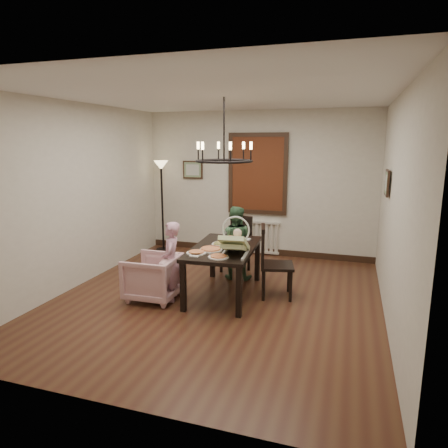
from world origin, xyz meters
The scene contains 17 objects.
room_shell centered at (0.00, 0.37, 1.40)m, with size 4.51×5.00×2.81m.
dining_table centered at (0.04, 0.21, 0.64)m, with size 0.97×1.60×0.73m.
chair_far centered at (-0.10, 1.29, 0.48)m, with size 0.42×0.42×0.97m, color black, non-canonical shape.
chair_right centered at (0.79, 0.38, 0.53)m, with size 0.46×0.46×1.05m, color black, non-canonical shape.
armchair centered at (-0.88, -0.26, 0.32)m, with size 0.69×0.71×0.64m, color #D1A0A9.
elderly_woman centered at (-0.61, -0.20, 0.47)m, with size 0.34×0.22×0.94m, color #C78CA3.
seated_man centered at (-0.01, 0.95, 0.50)m, with size 0.48×0.38×0.99m, color #355939.
baby_bouncer centered at (0.30, -0.15, 0.91)m, with size 0.40×0.55×0.36m, color #DDEFA4, non-canonical shape.
salad_bowl centered at (0.00, 0.17, 0.76)m, with size 0.29×0.29×0.07m, color white.
pizza_platter centered at (-0.07, -0.05, 0.75)m, with size 0.32×0.32×0.04m, color tan.
drinking_glass centered at (0.05, 0.23, 0.79)m, with size 0.06×0.06×0.13m, color silver.
window_blinds centered at (0.00, 2.46, 1.60)m, with size 1.00×0.03×1.40m, color maroon.
radiator centered at (0.00, 2.48, 0.35)m, with size 0.92×0.12×0.62m, color silver, non-canonical shape.
picture_back centered at (-1.35, 2.47, 1.65)m, with size 0.42×0.03×0.36m, color black.
picture_right centered at (2.21, 0.90, 1.65)m, with size 0.42×0.03×0.36m, color black.
floor_lamp centered at (-1.90, 2.15, 0.90)m, with size 0.30×0.30×1.80m, color black, non-canonical shape.
chandelier centered at (0.04, 0.21, 1.95)m, with size 0.80×0.80×0.04m, color black.
Camera 1 is at (1.74, -5.09, 2.22)m, focal length 32.00 mm.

